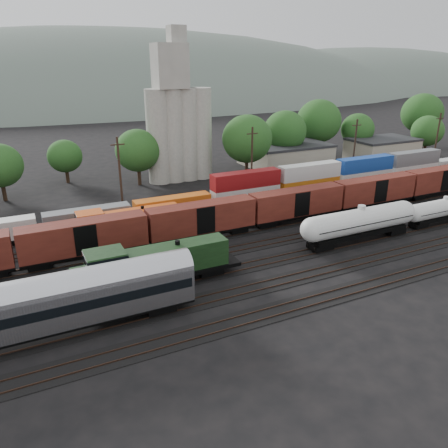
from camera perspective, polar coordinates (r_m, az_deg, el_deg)
name	(u,v)px	position (r m, az deg, el deg)	size (l,w,h in m)	color
ground	(253,246)	(58.06, 3.85, -2.88)	(600.00, 600.00, 0.00)	black
tracks	(253,246)	(58.04, 3.85, -2.84)	(180.00, 33.20, 0.20)	black
green_locomotive	(150,265)	(47.17, -9.70, -5.29)	(18.41, 3.25, 4.87)	black
tank_car_a	(360,222)	(60.89, 17.34, 0.26)	(18.73, 3.35, 4.91)	silver
tank_car_b	(444,208)	(72.94, 26.85, 1.83)	(14.97, 2.68, 3.92)	silver
passenger_coach	(48,303)	(41.03, -21.95, -9.55)	(25.87, 3.19, 5.88)	silver
orange_locomotive	(123,222)	(60.92, -13.10, 0.22)	(16.92, 2.82, 4.23)	black
boxcar_string	(297,203)	(66.09, 9.45, 2.75)	(169.00, 2.90, 4.20)	black
container_wall	(231,194)	(71.46, 0.89, 3.94)	(169.78, 2.60, 5.80)	black
grain_silo	(179,124)	(88.13, -5.96, 12.85)	(13.40, 5.00, 29.00)	#A3A095
industrial_sheds	(197,167)	(90.23, -3.58, 7.48)	(119.38, 17.26, 5.10)	#9E937F
tree_band	(197,139)	(92.10, -3.52, 11.02)	(167.38, 21.62, 14.39)	black
utility_poles	(190,166)	(75.02, -4.43, 7.58)	(122.20, 0.36, 12.00)	black
distant_hills	(93,128)	(313.24, -16.78, 11.88)	(860.00, 286.00, 130.00)	#59665B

